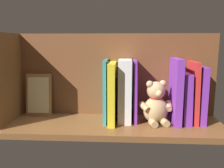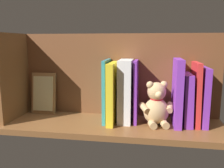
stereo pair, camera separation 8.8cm
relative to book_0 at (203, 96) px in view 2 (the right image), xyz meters
The scene contains 13 objects.
ground_plane 36.45cm from the book_0, ahead, with size 85.52×26.87×2.20cm, color brown.
shelf_back_panel 35.65cm from the book_0, 12.67° to the right, with size 85.52×1.50×34.56cm, color brown.
shelf_side_divider 75.33cm from the book_0, ahead, with size 2.40×20.87×34.56cm, color brown.
book_0 is the anchor object (origin of this frame).
book_1 2.93cm from the book_0, ahead, with size 1.76×13.09×23.73cm, color red.
book_2 6.14cm from the book_0, ahead, with size 3.12×13.54×19.45cm, color purple.
book_3 9.86cm from the book_0, ahead, with size 2.65×15.00×24.97cm, color purple.
teddy_bear 17.89cm from the book_0, ahead, with size 13.26×12.15×16.75cm.
book_4 25.35cm from the book_0, ahead, with size 1.31×12.43×24.11cm, color purple.
dictionary_thick_white 29.36cm from the book_0, ahead, with size 5.12×13.40×24.35cm, color white.
book_5 34.07cm from the book_0, ahead, with size 2.66×16.63×23.38cm, color yellow.
book_6 36.81cm from the book_0, ahead, with size 1.28×14.49×24.35cm, color teal.
picture_frame_leaning 66.14cm from the book_0, ahead, with size 10.68×3.86×17.98cm.
Camera 2 is at (-13.65, 85.55, 30.88)cm, focal length 37.13 mm.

